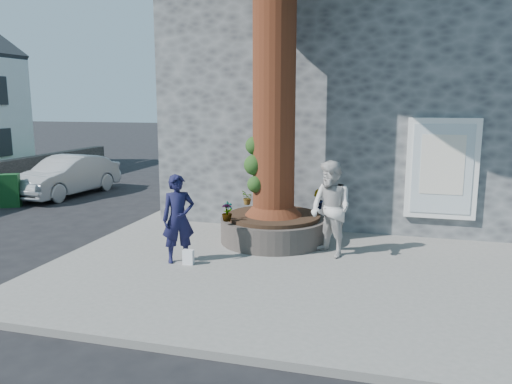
% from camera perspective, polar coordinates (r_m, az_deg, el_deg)
% --- Properties ---
extents(ground, '(120.00, 120.00, 0.00)m').
position_cam_1_polar(ground, '(9.48, -5.65, -9.14)').
color(ground, black).
rests_on(ground, ground).
extents(pavement, '(9.00, 8.00, 0.12)m').
position_cam_1_polar(pavement, '(9.98, 4.58, -7.74)').
color(pavement, slate).
rests_on(pavement, ground).
extents(yellow_line, '(0.10, 30.00, 0.01)m').
position_cam_1_polar(yellow_line, '(11.69, -18.02, -5.82)').
color(yellow_line, yellow).
rests_on(yellow_line, ground).
extents(stone_shop, '(10.30, 8.30, 6.30)m').
position_cam_1_polar(stone_shop, '(15.54, 12.83, 10.10)').
color(stone_shop, '#46484B').
rests_on(stone_shop, ground).
extents(planter, '(2.30, 2.30, 0.60)m').
position_cam_1_polar(planter, '(10.96, 1.99, -4.14)').
color(planter, black).
rests_on(planter, pavement).
extents(man, '(0.74, 0.66, 1.69)m').
position_cam_1_polar(man, '(9.55, -8.87, -3.04)').
color(man, black).
rests_on(man, pavement).
extents(woman, '(1.16, 1.15, 1.89)m').
position_cam_1_polar(woman, '(9.92, 8.54, -1.92)').
color(woman, beige).
rests_on(woman, pavement).
extents(shopping_bag, '(0.21, 0.13, 0.28)m').
position_cam_1_polar(shopping_bag, '(9.55, -7.74, -7.38)').
color(shopping_bag, white).
rests_on(shopping_bag, pavement).
extents(car_silver, '(1.79, 4.16, 1.33)m').
position_cam_1_polar(car_silver, '(18.02, -20.78, 1.73)').
color(car_silver, '#929599').
rests_on(car_silver, ground).
extents(a_board_sign, '(0.66, 0.58, 1.00)m').
position_cam_1_polar(a_board_sign, '(16.76, -26.28, 0.15)').
color(a_board_sign, '#103C17').
rests_on(a_board_sign, ground).
extents(plant_a, '(0.23, 0.24, 0.38)m').
position_cam_1_polar(plant_a, '(10.45, -3.19, -2.08)').
color(plant_a, gray).
rests_on(plant_a, planter).
extents(plant_b, '(0.34, 0.34, 0.44)m').
position_cam_1_polar(plant_b, '(11.51, 7.11, -0.83)').
color(plant_b, gray).
rests_on(plant_b, planter).
extents(plant_c, '(0.27, 0.27, 0.37)m').
position_cam_1_polar(plant_c, '(10.26, -3.35, -2.32)').
color(plant_c, gray).
rests_on(plant_c, planter).
extents(plant_d, '(0.39, 0.40, 0.34)m').
position_cam_1_polar(plant_d, '(11.87, -0.98, -0.65)').
color(plant_d, gray).
rests_on(plant_d, planter).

